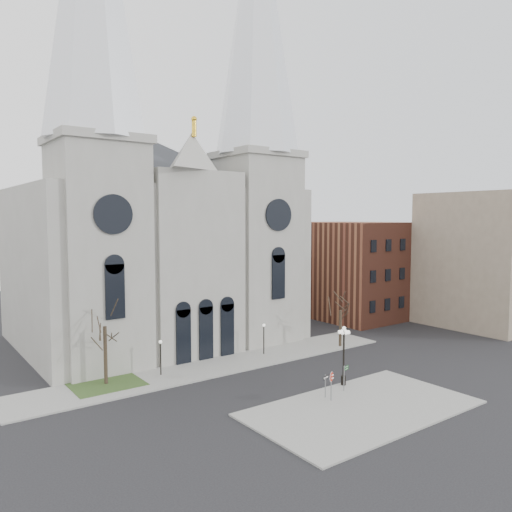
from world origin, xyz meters
TOP-DOWN VIEW (x-y plane):
  - ground at (0.00, 0.00)m, footprint 160.00×160.00m
  - sidewalk_near at (3.00, -5.00)m, footprint 18.00×10.00m
  - sidewalk_far at (0.00, 11.00)m, footprint 40.00×6.00m
  - grass_patch at (-11.00, 12.00)m, footprint 6.00×5.00m
  - cathedral at (0.00, 22.86)m, footprint 33.00×26.66m
  - bg_building_brick at (30.00, 22.00)m, footprint 14.00×18.00m
  - bg_building_tan at (38.00, 6.00)m, footprint 10.00×14.00m
  - tree_left at (-11.00, 12.00)m, footprint 3.20×3.20m
  - tree_right at (15.00, 9.00)m, footprint 3.20×3.20m
  - ped_lamp_left at (-6.00, 11.50)m, footprint 0.32×0.32m
  - ped_lamp_right at (6.00, 11.50)m, footprint 0.32×0.32m
  - stop_sign at (2.10, -2.54)m, footprint 0.85×0.10m
  - globe_lamp at (5.62, -0.50)m, footprint 1.46×1.46m
  - one_way_sign at (2.21, -1.78)m, footprint 0.81×0.26m
  - street_name_sign at (4.59, -1.62)m, footprint 0.68×0.22m

SIDE VIEW (x-z plane):
  - ground at x=0.00m, z-range 0.00..0.00m
  - sidewalk_near at x=3.00m, z-range 0.00..0.14m
  - sidewalk_far at x=0.00m, z-range 0.00..0.14m
  - grass_patch at x=-11.00m, z-range 0.00..0.18m
  - street_name_sign at x=4.59m, z-range 0.34..2.51m
  - one_way_sign at x=2.21m, z-range 0.50..2.39m
  - stop_sign at x=2.10m, z-range 0.65..3.01m
  - ped_lamp_left at x=-6.00m, z-range 0.70..3.96m
  - ped_lamp_right at x=6.00m, z-range 0.70..3.96m
  - globe_lamp at x=5.62m, z-range 0.80..5.98m
  - tree_right at x=15.00m, z-range 1.47..7.47m
  - tree_left at x=-11.00m, z-range 1.83..9.33m
  - bg_building_brick at x=30.00m, z-range 0.00..14.00m
  - bg_building_tan at x=38.00m, z-range 0.00..18.00m
  - cathedral at x=0.00m, z-range -8.52..45.48m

